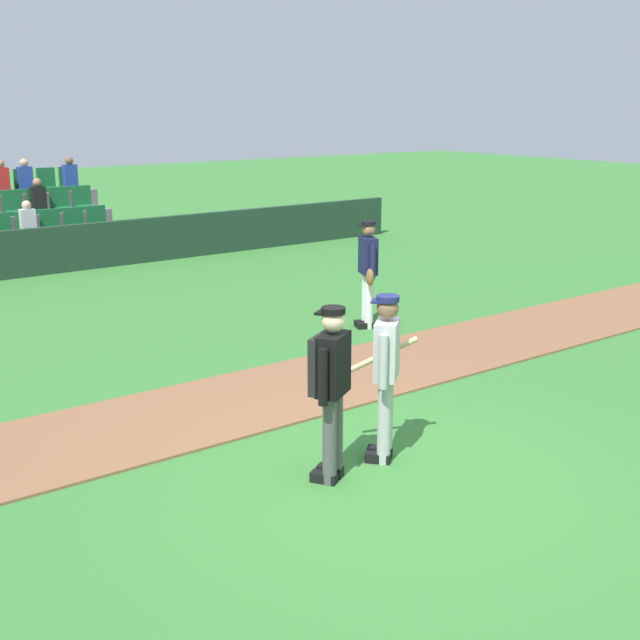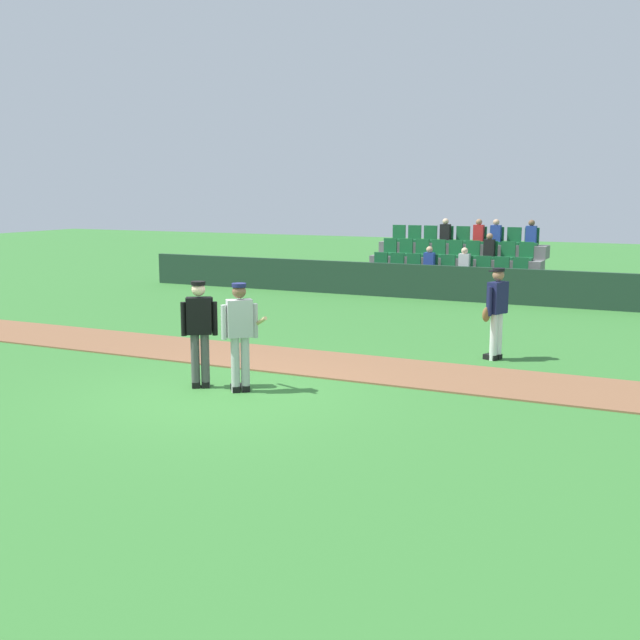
% 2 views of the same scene
% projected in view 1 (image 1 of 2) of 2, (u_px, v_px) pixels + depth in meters
% --- Properties ---
extents(ground_plane, '(80.00, 80.00, 0.00)m').
position_uv_depth(ground_plane, '(388.00, 473.00, 8.25)').
color(ground_plane, '#387A33').
extents(infield_dirt_path, '(28.00, 2.00, 0.03)m').
position_uv_depth(infield_dirt_path, '(251.00, 399.00, 10.28)').
color(infield_dirt_path, brown).
rests_on(infield_dirt_path, ground).
extents(dugout_fence, '(20.00, 0.16, 1.02)m').
position_uv_depth(dugout_fence, '(19.00, 254.00, 17.31)').
color(dugout_fence, '#1E3828').
rests_on(dugout_fence, ground).
extents(batter_grey_jersey, '(0.71, 0.69, 1.76)m').
position_uv_depth(batter_grey_jersey, '(386.00, 371.00, 8.33)').
color(batter_grey_jersey, '#B2B2B2').
rests_on(batter_grey_jersey, ground).
extents(umpire_home_plate, '(0.54, 0.46, 1.76)m').
position_uv_depth(umpire_home_plate, '(331.00, 384.00, 7.86)').
color(umpire_home_plate, '#4C4C4C').
rests_on(umpire_home_plate, ground).
extents(runner_navy_jersey, '(0.42, 0.62, 1.76)m').
position_uv_depth(runner_navy_jersey, '(368.00, 270.00, 13.34)').
color(runner_navy_jersey, white).
rests_on(runner_navy_jersey, ground).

